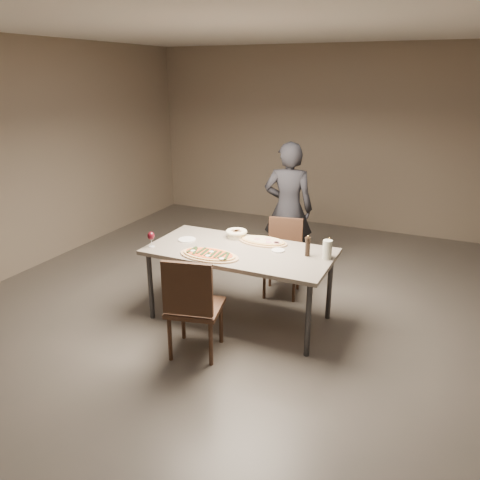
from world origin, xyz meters
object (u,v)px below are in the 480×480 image
at_px(carafe, 327,250).
at_px(dining_table, 240,255).
at_px(bread_basket, 236,233).
at_px(diner, 288,209).
at_px(zucchini_pizza, 209,255).
at_px(pepper_mill_left, 329,248).
at_px(ham_pizza, 263,241).
at_px(chair_near, 192,303).
at_px(chair_far, 284,252).

bearing_deg(carafe, dining_table, -171.71).
distance_m(bread_basket, diner, 1.06).
relative_size(zucchini_pizza, pepper_mill_left, 3.16).
xyz_separation_m(ham_pizza, chair_near, (-0.21, -1.08, -0.24)).
bearing_deg(chair_far, carafe, 124.56).
bearing_deg(chair_far, ham_pizza, 74.51).
distance_m(zucchini_pizza, pepper_mill_left, 1.12).
relative_size(bread_basket, pepper_mill_left, 1.19).
bearing_deg(diner, pepper_mill_left, 112.27).
bearing_deg(carafe, ham_pizza, 167.21).
height_order(dining_table, carafe, carafe).
xyz_separation_m(dining_table, chair_far, (0.18, 0.78, -0.22)).
bearing_deg(dining_table, carafe, 8.29).
relative_size(pepper_mill_left, chair_near, 0.20).
height_order(carafe, chair_far, carafe).
distance_m(ham_pizza, chair_near, 1.12).
relative_size(ham_pizza, diner, 0.31).
bearing_deg(ham_pizza, bread_basket, -176.72).
distance_m(pepper_mill_left, carafe, 0.06).
bearing_deg(zucchini_pizza, bread_basket, 64.87).
bearing_deg(chair_near, pepper_mill_left, 34.05).
bearing_deg(bread_basket, ham_pizza, -6.02).
bearing_deg(dining_table, bread_basket, 120.50).
bearing_deg(ham_pizza, chair_far, 93.65).
relative_size(dining_table, chair_far, 2.12).
bearing_deg(zucchini_pizza, ham_pizza, 35.69).
distance_m(dining_table, pepper_mill_left, 0.86).
bearing_deg(bread_basket, carafe, -10.72).
height_order(carafe, chair_near, chair_near).
height_order(pepper_mill_left, carafe, pepper_mill_left).
distance_m(dining_table, chair_far, 0.83).
bearing_deg(ham_pizza, dining_table, -105.69).
height_order(chair_near, chair_far, chair_near).
height_order(zucchini_pizza, chair_near, chair_near).
xyz_separation_m(pepper_mill_left, chair_far, (-0.65, 0.60, -0.36)).
xyz_separation_m(dining_table, diner, (0.03, 1.35, 0.12)).
xyz_separation_m(chair_near, diner, (0.11, 2.15, 0.29)).
xyz_separation_m(pepper_mill_left, chair_near, (-0.91, -0.98, -0.31)).
relative_size(bread_basket, carafe, 1.24).
distance_m(pepper_mill_left, diner, 1.42).
distance_m(bread_basket, chair_far, 0.68).
height_order(ham_pizza, chair_near, chair_near).
xyz_separation_m(carafe, diner, (-0.80, 1.23, -0.02)).
bearing_deg(bread_basket, chair_near, -84.85).
distance_m(dining_table, bread_basket, 0.38).
height_order(zucchini_pizza, pepper_mill_left, pepper_mill_left).
bearing_deg(carafe, diner, 123.11).
bearing_deg(carafe, chair_near, -134.81).
bearing_deg(ham_pizza, zucchini_pizza, -110.48).
bearing_deg(zucchini_pizza, chair_far, 46.28).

